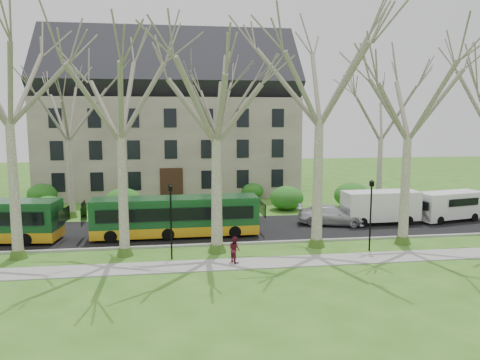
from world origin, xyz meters
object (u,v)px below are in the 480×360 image
Objects in this scene: bus_follow at (176,216)px; pedestrian_b at (235,249)px; van_a at (380,207)px; van_b at (449,206)px; sedan at (331,215)px.

bus_follow is 7.53× the size of pedestrian_b.
van_a reaches higher than van_b.
sedan is at bearing 8.18° from bus_follow.
bus_follow is 21.26m from van_b.
bus_follow is 2.13× the size of van_b.
bus_follow is at bearing -175.38° from van_a.
bus_follow reaches higher than van_b.
pedestrian_b is (-12.24, -7.90, -0.50)m from van_a.
pedestrian_b is (-17.99, -8.00, -0.40)m from van_b.
van_b reaches higher than pedestrian_b.
pedestrian_b reaches higher than sedan.
van_a is (15.43, 1.66, -0.15)m from bus_follow.
bus_follow is 1.96× the size of van_a.
van_b is (5.75, 0.11, -0.10)m from van_a.
sedan is 3.85m from van_a.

